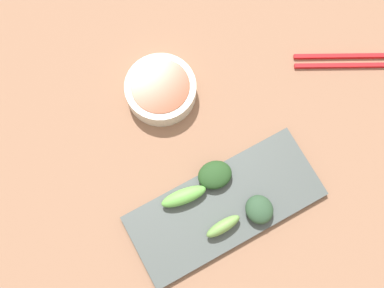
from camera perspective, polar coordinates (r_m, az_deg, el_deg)
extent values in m
cube|color=#8F664D|center=(0.90, 1.44, -2.09)|extent=(2.10, 2.10, 0.02)
cylinder|color=silver|center=(0.91, -3.66, 6.33)|extent=(0.13, 0.13, 0.04)
cylinder|color=maroon|center=(0.90, -3.70, 6.55)|extent=(0.11, 0.11, 0.02)
cube|color=#464E4C|center=(0.87, 3.85, -7.25)|extent=(0.14, 0.34, 0.01)
ellipsoid|color=#244720|center=(0.86, 2.68, -3.64)|extent=(0.06, 0.07, 0.03)
ellipsoid|color=#2D4C32|center=(0.85, 7.88, -7.60)|extent=(0.05, 0.05, 0.03)
ellipsoid|color=#73A750|center=(0.84, 3.66, -9.58)|extent=(0.02, 0.07, 0.03)
ellipsoid|color=#67B64C|center=(0.85, -0.97, -6.15)|extent=(0.04, 0.09, 0.03)
cube|color=red|center=(1.01, 18.34, 9.73)|extent=(0.12, 0.21, 0.01)
cube|color=red|center=(1.00, 18.45, 8.70)|extent=(0.12, 0.21, 0.01)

